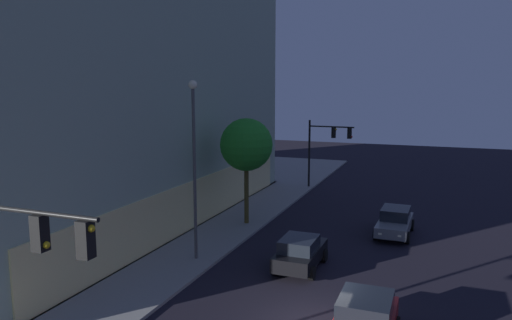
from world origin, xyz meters
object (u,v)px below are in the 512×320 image
(traffic_light_far_corner, at_px, (326,141))
(sidewalk_tree, at_px, (246,145))
(modern_building, at_px, (36,67))
(street_lamp_sidewalk, at_px, (194,151))
(traffic_light_near_corner, at_px, (21,263))
(car_grey, at_px, (395,221))
(car_black, at_px, (300,252))

(traffic_light_far_corner, xyz_separation_m, sidewalk_tree, (-12.61, 2.25, 0.98))
(modern_building, relative_size, street_lamp_sidewalk, 3.46)
(modern_building, bearing_deg, traffic_light_near_corner, -135.96)
(sidewalk_tree, xyz_separation_m, car_grey, (1.36, -9.11, -4.39))
(sidewalk_tree, bearing_deg, street_lamp_sidewalk, -179.68)
(car_black, relative_size, car_grey, 0.90)
(car_black, bearing_deg, traffic_light_far_corner, 9.31)
(sidewalk_tree, bearing_deg, car_grey, -81.52)
(modern_building, xyz_separation_m, car_black, (-4.18, -20.27, -9.41))
(street_lamp_sidewalk, distance_m, car_grey, 13.20)
(car_grey, bearing_deg, street_lamp_sidewalk, 132.33)
(traffic_light_near_corner, relative_size, street_lamp_sidewalk, 0.69)
(traffic_light_near_corner, relative_size, sidewalk_tree, 0.92)
(traffic_light_far_corner, relative_size, car_grey, 1.30)
(street_lamp_sidewalk, relative_size, car_grey, 2.00)
(modern_building, distance_m, traffic_light_near_corner, 24.86)
(sidewalk_tree, height_order, car_black, sidewalk_tree)
(street_lamp_sidewalk, xyz_separation_m, sidewalk_tree, (6.90, 0.04, -0.50))
(traffic_light_near_corner, xyz_separation_m, traffic_light_far_corner, (31.79, -0.41, -0.25))
(car_black, xyz_separation_m, car_grey, (7.33, -3.82, -0.01))
(sidewalk_tree, bearing_deg, traffic_light_near_corner, -174.53)
(street_lamp_sidewalk, height_order, sidewalk_tree, street_lamp_sidewalk)
(traffic_light_near_corner, bearing_deg, traffic_light_far_corner, -0.73)
(street_lamp_sidewalk, xyz_separation_m, car_grey, (8.26, -9.07, -4.89))
(traffic_light_far_corner, height_order, sidewalk_tree, sidewalk_tree)
(street_lamp_sidewalk, bearing_deg, traffic_light_near_corner, -171.66)
(car_black, bearing_deg, traffic_light_near_corner, 165.34)
(modern_building, xyz_separation_m, street_lamp_sidewalk, (-5.11, -15.02, -4.53))
(sidewalk_tree, relative_size, car_black, 1.66)
(car_grey, bearing_deg, modern_building, 97.44)
(street_lamp_sidewalk, bearing_deg, sidewalk_tree, 0.32)
(traffic_light_near_corner, distance_m, traffic_light_far_corner, 31.79)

